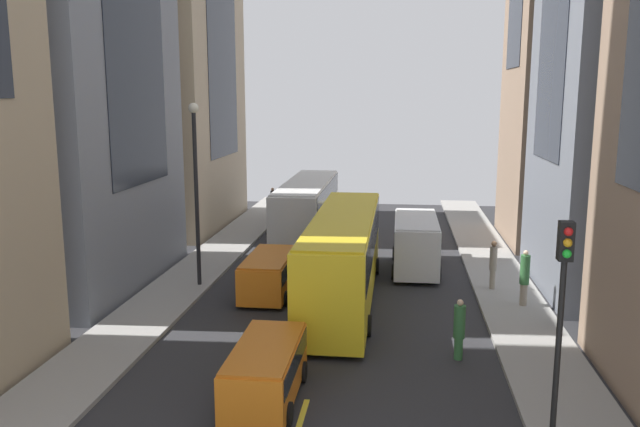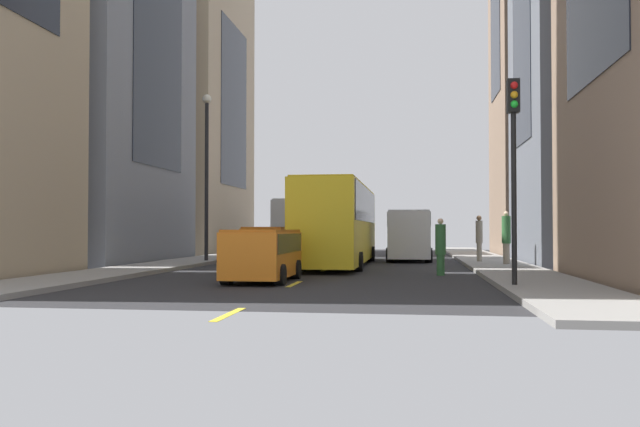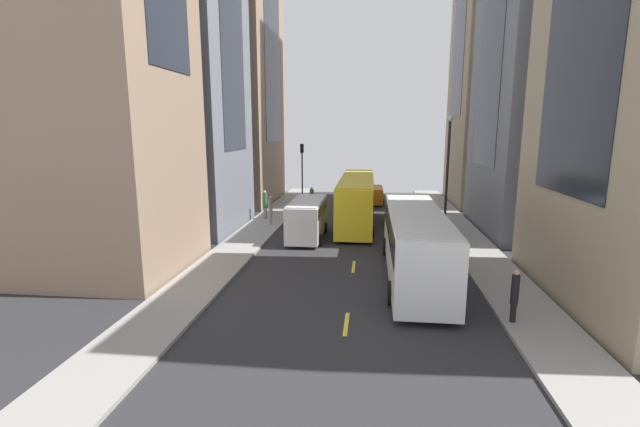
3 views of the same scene
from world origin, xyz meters
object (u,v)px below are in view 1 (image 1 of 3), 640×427
at_px(car_orange_0, 266,368).
at_px(car_orange_1, 269,272).
at_px(delivery_van_white, 416,240).
at_px(pedestrian_walking_far, 459,328).
at_px(city_bus_white, 307,203).
at_px(streetcar_yellow, 344,250).
at_px(pedestrian_waiting_curb, 525,276).
at_px(traffic_light_near_corner, 562,293).
at_px(pedestrian_crossing_near, 493,263).
at_px(pedestrian_crossing_mid, 273,201).

relative_size(car_orange_0, car_orange_1, 0.94).
height_order(delivery_van_white, pedestrian_walking_far, delivery_van_white).
xyz_separation_m(city_bus_white, streetcar_yellow, (3.23, -12.00, 0.12)).
distance_m(city_bus_white, pedestrian_waiting_curb, 16.21).
bearing_deg(pedestrian_walking_far, delivery_van_white, 123.42).
height_order(streetcar_yellow, traffic_light_near_corner, traffic_light_near_corner).
bearing_deg(pedestrian_crossing_near, car_orange_0, -74.35).
height_order(streetcar_yellow, pedestrian_walking_far, streetcar_yellow).
bearing_deg(traffic_light_near_corner, pedestrian_waiting_curb, 83.20).
xyz_separation_m(delivery_van_white, pedestrian_crossing_near, (3.23, -3.23, -0.22)).
height_order(city_bus_white, pedestrian_walking_far, city_bus_white).
relative_size(city_bus_white, car_orange_0, 2.85).
bearing_deg(car_orange_0, pedestrian_waiting_curb, 46.26).
xyz_separation_m(streetcar_yellow, pedestrian_crossing_mid, (-6.39, 17.21, -0.89)).
bearing_deg(streetcar_yellow, car_orange_1, 176.91).
bearing_deg(delivery_van_white, streetcar_yellow, -121.68).
relative_size(streetcar_yellow, traffic_light_near_corner, 2.37).
relative_size(pedestrian_waiting_curb, pedestrian_crossing_near, 1.06).
bearing_deg(car_orange_1, pedestrian_walking_far, -38.66).
bearing_deg(pedestrian_crossing_mid, pedestrian_waiting_curb, -21.36).
bearing_deg(car_orange_0, pedestrian_crossing_near, 55.36).
height_order(car_orange_1, traffic_light_near_corner, traffic_light_near_corner).
height_order(streetcar_yellow, car_orange_1, streetcar_yellow).
relative_size(city_bus_white, car_orange_1, 2.69).
height_order(car_orange_1, pedestrian_crossing_mid, pedestrian_crossing_mid).
relative_size(pedestrian_crossing_mid, pedestrian_crossing_near, 0.95).
bearing_deg(pedestrian_walking_far, city_bus_white, 140.15).
distance_m(pedestrian_waiting_curb, pedestrian_crossing_near, 2.32).
bearing_deg(delivery_van_white, pedestrian_walking_far, -83.93).
height_order(city_bus_white, streetcar_yellow, streetcar_yellow).
bearing_deg(car_orange_0, streetcar_yellow, 81.70).
height_order(car_orange_0, pedestrian_waiting_curb, pedestrian_waiting_curb).
bearing_deg(traffic_light_near_corner, car_orange_0, 165.36).
bearing_deg(delivery_van_white, car_orange_1, -142.37).
distance_m(car_orange_1, pedestrian_walking_far, 9.51).
distance_m(streetcar_yellow, pedestrian_crossing_mid, 18.38).
height_order(city_bus_white, pedestrian_crossing_near, city_bus_white).
bearing_deg(pedestrian_waiting_curb, car_orange_1, 111.48).
bearing_deg(pedestrian_walking_far, car_orange_0, -120.11).
height_order(delivery_van_white, pedestrian_crossing_near, delivery_van_white).
bearing_deg(delivery_van_white, traffic_light_near_corner, -80.04).
distance_m(city_bus_white, traffic_light_near_corner, 25.08).
distance_m(pedestrian_crossing_near, traffic_light_near_corner, 13.32).
xyz_separation_m(car_orange_0, pedestrian_walking_far, (5.60, 3.57, 0.10)).
bearing_deg(pedestrian_walking_far, pedestrian_crossing_near, 101.91).
height_order(streetcar_yellow, pedestrian_waiting_curb, streetcar_yellow).
xyz_separation_m(delivery_van_white, pedestrian_waiting_curb, (4.16, -5.35, -0.17)).
relative_size(delivery_van_white, pedestrian_walking_far, 2.88).
relative_size(car_orange_0, pedestrian_crossing_mid, 2.06).
height_order(car_orange_1, pedestrian_crossing_near, pedestrian_crossing_near).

